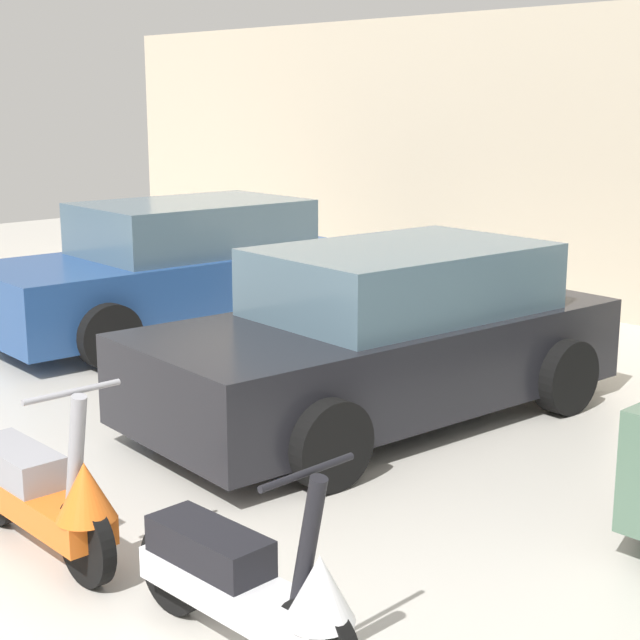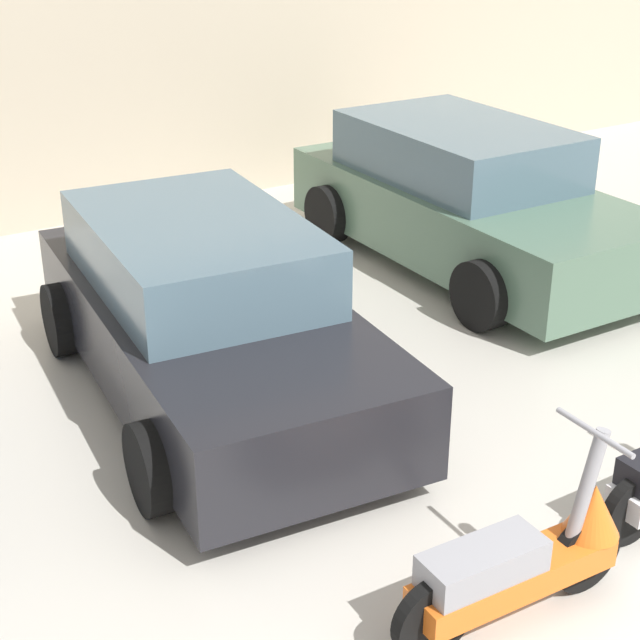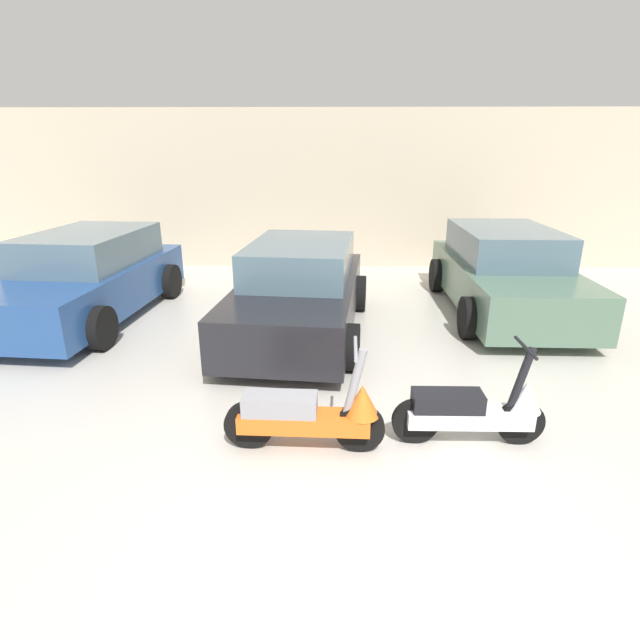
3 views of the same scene
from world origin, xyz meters
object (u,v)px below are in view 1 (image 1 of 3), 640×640
object	(u,v)px
car_rear_left	(179,270)
scooter_front_left	(43,492)
scooter_front_right	(249,583)
car_rear_center	(385,337)

from	to	relation	value
car_rear_left	scooter_front_left	bearing A→B (deg)	49.62
scooter_front_right	car_rear_left	bearing A→B (deg)	145.57
car_rear_center	scooter_front_left	bearing A→B (deg)	10.97
car_rear_left	scooter_front_right	bearing A→B (deg)	60.23
scooter_front_left	car_rear_left	distance (m)	5.27
scooter_front_right	car_rear_left	distance (m)	6.35
scooter_front_left	car_rear_left	bearing A→B (deg)	137.09
scooter_front_left	car_rear_center	world-z (taller)	car_rear_center
car_rear_center	car_rear_left	bearing A→B (deg)	-94.62
car_rear_left	car_rear_center	bearing A→B (deg)	84.27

